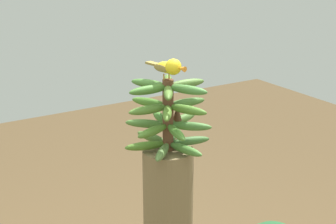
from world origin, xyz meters
name	(u,v)px	position (x,y,z in m)	size (l,w,h in m)	color
banana_bunch	(168,115)	(0.00, 0.00, 1.30)	(0.33, 0.33, 0.28)	brown
perched_bird	(170,67)	(0.01, 0.00, 1.49)	(0.20, 0.07, 0.08)	#C68933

